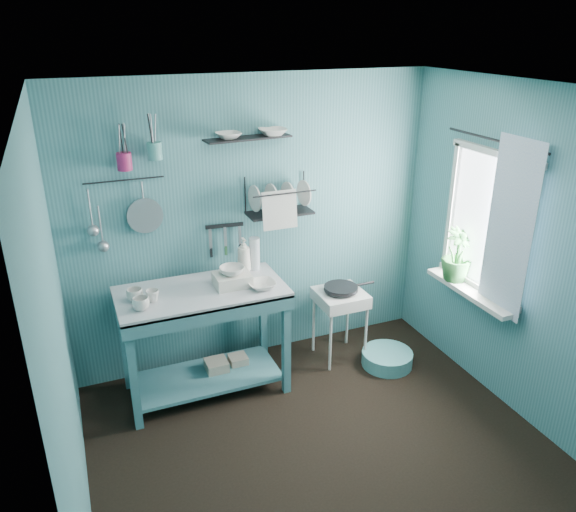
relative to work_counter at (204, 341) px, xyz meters
name	(u,v)px	position (x,y,z in m)	size (l,w,h in m)	color
floor	(326,454)	(0.59, -1.08, -0.46)	(3.20, 3.20, 0.00)	black
ceiling	(338,93)	(0.59, -1.08, 2.04)	(3.20, 3.20, 0.00)	silver
wall_back	(254,225)	(0.59, 0.42, 0.79)	(3.20, 3.20, 0.00)	#376B71
wall_front	(497,455)	(0.59, -2.58, 0.79)	(3.20, 3.20, 0.00)	#376B71
wall_left	(61,349)	(-1.01, -1.08, 0.79)	(3.00, 3.00, 0.00)	#376B71
wall_right	(528,260)	(2.19, -1.08, 0.79)	(3.00, 3.00, 0.00)	#376B71
work_counter	(204,341)	(0.00, 0.00, 0.00)	(1.31, 0.65, 0.93)	#386E76
mug_left	(141,304)	(-0.48, -0.16, 0.51)	(0.12, 0.12, 0.10)	beige
mug_mid	(153,296)	(-0.38, -0.06, 0.51)	(0.10, 0.10, 0.09)	beige
mug_right	(135,295)	(-0.50, 0.00, 0.51)	(0.12, 0.12, 0.10)	beige
wash_tub	(232,280)	(0.25, -0.02, 0.51)	(0.28, 0.22, 0.10)	beige
tub_bowl	(232,271)	(0.25, -0.02, 0.59)	(0.20, 0.20, 0.06)	beige
soap_bottle	(244,255)	(0.42, 0.20, 0.61)	(0.12, 0.12, 0.30)	beige
water_bottle	(255,254)	(0.52, 0.22, 0.60)	(0.09, 0.09, 0.28)	#B0BDC4
counter_bowl	(262,285)	(0.45, -0.15, 0.49)	(0.22, 0.22, 0.05)	beige
hotplate_stand	(339,325)	(1.25, 0.04, -0.14)	(0.41, 0.41, 0.66)	silver
frying_pan	(341,288)	(1.25, 0.04, 0.23)	(0.30, 0.30, 0.04)	black
knife_strip	(224,226)	(0.32, 0.39, 0.82)	(0.32, 0.02, 0.03)	black
dish_rack	(280,196)	(0.78, 0.29, 1.06)	(0.55, 0.24, 0.32)	black
upper_shelf	(248,138)	(0.52, 0.32, 1.55)	(0.70, 0.18, 0.01)	black
shelf_bowl_left	(228,135)	(0.37, 0.32, 1.59)	(0.20, 0.20, 0.05)	beige
shelf_bowl_right	(273,125)	(0.73, 0.32, 1.64)	(0.22, 0.22, 0.05)	beige
utensil_cup_magenta	(124,161)	(-0.43, 0.34, 1.44)	(0.11, 0.11, 0.13)	#971B4F
utensil_cup_teal	(155,151)	(-0.21, 0.34, 1.50)	(0.11, 0.11, 0.13)	teal
colander	(145,216)	(-0.32, 0.37, 1.00)	(0.28, 0.28, 0.03)	#98999F
ladle_outer	(90,208)	(-0.72, 0.38, 1.10)	(0.01, 0.01, 0.30)	#98999F
ladle_inner	(100,225)	(-0.66, 0.38, 0.96)	(0.01, 0.01, 0.30)	#98999F
hook_rail	(124,180)	(-0.45, 0.39, 1.29)	(0.01, 0.01, 0.60)	black
window_glass	(488,222)	(2.18, -0.63, 0.94)	(1.10, 1.10, 0.00)	white
windowsill	(469,291)	(2.09, -0.63, 0.35)	(0.16, 0.95, 0.04)	silver
curtain	(509,229)	(2.11, -0.93, 0.99)	(1.35, 1.35, 0.00)	silver
curtain_rod	(495,140)	(2.13, -0.63, 1.59)	(0.02, 0.02, 1.05)	black
potted_plant	(457,255)	(2.09, -0.42, 0.59)	(0.26, 0.26, 0.46)	#28642D
storage_tin_large	(217,372)	(0.10, 0.05, -0.35)	(0.18, 0.18, 0.22)	gray
storage_tin_small	(238,366)	(0.30, 0.08, -0.36)	(0.15, 0.15, 0.20)	gray
floor_basin	(387,358)	(1.59, -0.26, -0.40)	(0.45, 0.45, 0.13)	teal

